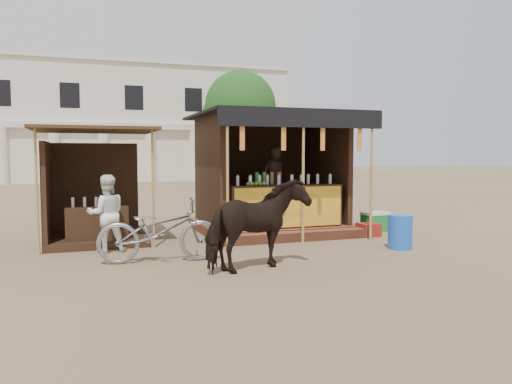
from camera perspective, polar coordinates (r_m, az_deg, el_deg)
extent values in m
plane|color=#846B4C|center=(8.58, 3.51, -8.12)|extent=(120.00, 120.00, 0.00)
cube|color=brown|center=(12.13, 1.55, -3.91)|extent=(3.40, 2.80, 0.22)
cube|color=brown|center=(10.71, 4.47, -5.08)|extent=(3.40, 0.35, 0.20)
cube|color=#351F13|center=(11.17, 3.27, -1.60)|extent=(2.60, 0.55, 0.95)
cube|color=#C27D16|center=(10.91, 3.83, -1.74)|extent=(2.50, 0.02, 0.88)
cube|color=#351F13|center=(13.18, -0.34, 2.69)|extent=(3.00, 0.12, 2.50)
cube|color=#351F13|center=(11.57, -5.42, 2.44)|extent=(0.12, 2.50, 2.50)
cube|color=#351F13|center=(12.61, 7.97, 2.57)|extent=(0.12, 2.50, 2.50)
cube|color=black|center=(11.85, 1.92, 8.70)|extent=(3.60, 3.60, 0.06)
cube|color=black|center=(10.20, 5.53, 8.37)|extent=(3.60, 0.06, 0.36)
cylinder|color=tan|center=(9.66, -3.27, 1.52)|extent=(0.06, 0.06, 2.75)
cylinder|color=tan|center=(10.21, 5.41, 1.66)|extent=(0.06, 0.06, 2.75)
cylinder|color=tan|center=(10.97, 13.05, 1.75)|extent=(0.06, 0.06, 2.75)
cube|color=red|center=(9.74, -1.58, 6.40)|extent=(0.10, 0.02, 0.55)
cube|color=red|center=(10.03, 3.17, 6.34)|extent=(0.10, 0.02, 0.55)
cube|color=red|center=(10.39, 7.63, 6.24)|extent=(0.10, 0.02, 0.55)
cube|color=red|center=(10.80, 11.77, 6.11)|extent=(0.10, 0.02, 0.55)
imported|color=black|center=(12.17, 2.03, 0.94)|extent=(0.74, 0.57, 1.82)
cube|color=#351F13|center=(11.08, -17.71, -5.08)|extent=(2.00, 2.00, 0.15)
cube|color=#351F13|center=(11.92, -17.92, 0.28)|extent=(1.90, 0.10, 2.10)
cube|color=#351F13|center=(10.99, -22.78, -0.17)|extent=(0.10, 1.90, 2.10)
cube|color=#472D19|center=(10.85, -17.97, 6.77)|extent=(2.40, 2.40, 0.06)
cylinder|color=tan|center=(9.95, -23.77, 0.08)|extent=(0.05, 0.05, 2.35)
cylinder|color=tan|center=(9.99, -11.68, 0.38)|extent=(0.05, 0.05, 2.35)
cube|color=#351F13|center=(10.54, -17.68, -3.77)|extent=(1.20, 0.50, 0.80)
imported|color=black|center=(7.91, 0.14, -3.79)|extent=(1.90, 1.34, 1.46)
imported|color=gray|center=(8.71, -10.96, -4.34)|extent=(2.15, 0.94, 1.09)
imported|color=white|center=(9.81, -16.72, -2.38)|extent=(0.75, 0.61, 1.47)
cylinder|color=blue|center=(10.18, 16.15, -4.41)|extent=(0.57, 0.57, 0.66)
cube|color=maroon|center=(11.58, 12.72, -4.23)|extent=(0.44, 0.45, 0.29)
cube|color=#1B7B2C|center=(12.38, 13.54, -3.44)|extent=(0.67, 0.51, 0.40)
cube|color=white|center=(12.35, 13.56, -2.38)|extent=(0.70, 0.53, 0.06)
cube|color=silver|center=(37.82, -17.26, 7.40)|extent=(26.00, 7.00, 8.00)
cube|color=silver|center=(34.21, -17.06, 7.24)|extent=(26.00, 0.50, 0.40)
cube|color=silver|center=(34.82, -17.23, 14.40)|extent=(26.00, 0.30, 0.25)
cylinder|color=silver|center=(34.47, -27.02, 3.78)|extent=(0.70, 0.70, 3.60)
cylinder|color=silver|center=(34.18, -22.03, 3.93)|extent=(0.70, 0.70, 3.60)
cylinder|color=silver|center=(34.16, -16.99, 4.06)|extent=(0.70, 0.70, 3.60)
cylinder|color=silver|center=(34.40, -11.97, 4.16)|extent=(0.70, 0.70, 3.60)
cylinder|color=silver|center=(34.89, -7.07, 4.22)|extent=(0.70, 0.70, 3.60)
cylinder|color=silver|center=(35.63, -2.33, 4.25)|extent=(0.70, 0.70, 3.60)
cylinder|color=silver|center=(36.60, 2.19, 4.25)|extent=(0.70, 0.70, 3.60)
cylinder|color=#382314|center=(31.13, -1.77, 4.61)|extent=(0.50, 0.50, 4.00)
sphere|color=#276121|center=(31.27, -1.78, 9.74)|extent=(4.40, 4.40, 4.40)
sphere|color=#276121|center=(31.57, -3.51, 8.59)|extent=(2.99, 2.99, 2.99)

